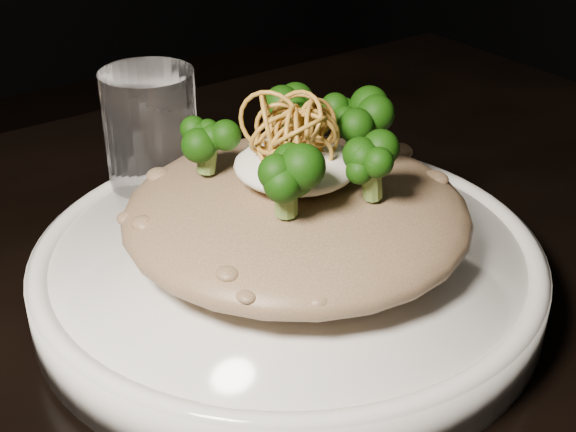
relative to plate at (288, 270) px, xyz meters
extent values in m
cube|color=black|center=(-0.08, -0.05, -0.04)|extent=(1.10, 0.80, 0.04)
cylinder|color=black|center=(0.40, 0.28, -0.41)|extent=(0.05, 0.05, 0.71)
cylinder|color=white|center=(0.00, 0.00, 0.00)|extent=(0.31, 0.31, 0.03)
ellipsoid|color=brown|center=(0.01, 0.00, 0.04)|extent=(0.21, 0.21, 0.05)
ellipsoid|color=white|center=(0.00, 0.00, 0.07)|extent=(0.07, 0.07, 0.02)
cylinder|color=white|center=(-0.02, 0.13, 0.04)|extent=(0.07, 0.07, 0.11)
camera|label=1|loc=(-0.24, -0.34, 0.28)|focal=50.00mm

